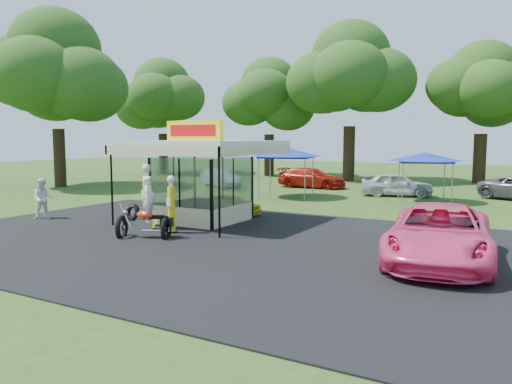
% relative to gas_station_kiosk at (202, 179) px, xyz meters
% --- Properties ---
extents(ground, '(120.00, 120.00, 0.00)m').
position_rel_gas_station_kiosk_xyz_m(ground, '(2.00, -4.99, -1.78)').
color(ground, '#284A17').
rests_on(ground, ground).
extents(asphalt_apron, '(20.00, 14.00, 0.04)m').
position_rel_gas_station_kiosk_xyz_m(asphalt_apron, '(2.00, -2.99, -1.76)').
color(asphalt_apron, black).
rests_on(asphalt_apron, ground).
extents(gas_station_kiosk, '(5.40, 5.40, 4.18)m').
position_rel_gas_station_kiosk_xyz_m(gas_station_kiosk, '(0.00, 0.00, 0.00)').
color(gas_station_kiosk, white).
rests_on(gas_station_kiosk, ground).
extents(gas_pump_left, '(0.47, 0.47, 2.53)m').
position_rel_gas_station_kiosk_xyz_m(gas_pump_left, '(-0.73, -2.53, -0.57)').
color(gas_pump_left, black).
rests_on(gas_pump_left, ground).
extents(gas_pump_right, '(0.40, 0.40, 2.14)m').
position_rel_gas_station_kiosk_xyz_m(gas_pump_right, '(0.53, -2.66, -0.76)').
color(gas_pump_right, black).
rests_on(gas_pump_right, ground).
extents(motorcycle, '(2.00, 1.51, 2.27)m').
position_rel_gas_station_kiosk_xyz_m(motorcycle, '(0.39, -3.78, -0.90)').
color(motorcycle, black).
rests_on(motorcycle, ground).
extents(spare_tires, '(0.88, 0.56, 0.75)m').
position_rel_gas_station_kiosk_xyz_m(spare_tires, '(-2.78, -1.19, -1.42)').
color(spare_tires, black).
rests_on(spare_tires, ground).
extents(kiosk_car, '(2.82, 1.13, 0.96)m').
position_rel_gas_station_kiosk_xyz_m(kiosk_car, '(-0.00, 2.21, -1.30)').
color(kiosk_car, yellow).
rests_on(kiosk_car, ground).
extents(pink_sedan, '(3.43, 6.15, 1.63)m').
position_rel_gas_station_kiosk_xyz_m(pink_sedan, '(9.77, -2.35, -0.97)').
color(pink_sedan, '#FF4588').
rests_on(pink_sedan, ground).
extents(spectator_west, '(1.07, 1.09, 1.77)m').
position_rel_gas_station_kiosk_xyz_m(spectator_west, '(-6.38, -2.80, -0.90)').
color(spectator_west, white).
rests_on(spectator_west, ground).
extents(bg_car_a, '(4.18, 3.30, 1.33)m').
position_rel_gas_station_kiosk_xyz_m(bg_car_a, '(-7.85, 13.10, -1.12)').
color(bg_car_a, silver).
rests_on(bg_car_a, ground).
extents(bg_car_b, '(4.86, 2.00, 1.41)m').
position_rel_gas_station_kiosk_xyz_m(bg_car_b, '(-1.86, 15.72, -1.08)').
color(bg_car_b, '#A6180C').
rests_on(bg_car_b, ground).
extents(bg_car_c, '(4.52, 2.80, 1.43)m').
position_rel_gas_station_kiosk_xyz_m(bg_car_c, '(4.67, 13.43, -1.07)').
color(bg_car_c, silver).
rests_on(bg_car_c, ground).
extents(tent_west, '(4.17, 4.17, 2.91)m').
position_rel_gas_station_kiosk_xyz_m(tent_west, '(-0.90, 9.72, 0.85)').
color(tent_west, gray).
rests_on(tent_west, ground).
extents(tent_east, '(3.87, 3.87, 2.71)m').
position_rel_gas_station_kiosk_xyz_m(tent_east, '(6.63, 11.53, 0.67)').
color(tent_east, gray).
rests_on(tent_east, ground).
extents(oak_far_a, '(9.35, 9.35, 11.08)m').
position_rel_gas_station_kiosk_xyz_m(oak_far_a, '(-20.64, 22.02, 5.27)').
color(oak_far_a, black).
rests_on(oak_far_a, ground).
extents(oak_far_b, '(8.97, 8.97, 10.70)m').
position_rel_gas_station_kiosk_xyz_m(oak_far_b, '(-10.12, 24.75, 5.05)').
color(oak_far_b, black).
rests_on(oak_far_b, ground).
extents(oak_far_c, '(10.75, 10.75, 12.67)m').
position_rel_gas_station_kiosk_xyz_m(oak_far_c, '(-1.66, 22.91, 6.25)').
color(oak_far_c, black).
rests_on(oak_far_c, ground).
extents(oak_far_d, '(8.95, 8.95, 10.65)m').
position_rel_gas_station_kiosk_xyz_m(oak_far_d, '(8.01, 25.58, 5.01)').
color(oak_far_d, black).
rests_on(oak_far_d, ground).
extents(oak_near, '(10.69, 10.69, 12.31)m').
position_rel_gas_station_kiosk_xyz_m(oak_near, '(-17.97, 7.46, 5.93)').
color(oak_near, black).
rests_on(oak_near, ground).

